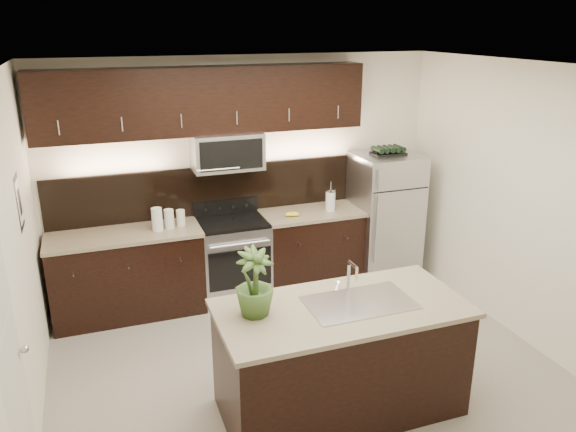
% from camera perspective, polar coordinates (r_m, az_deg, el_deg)
% --- Properties ---
extents(ground, '(4.50, 4.50, 0.00)m').
position_cam_1_polar(ground, '(5.33, 2.00, -15.54)').
color(ground, gray).
rests_on(ground, ground).
extents(room_walls, '(4.52, 4.02, 2.71)m').
position_cam_1_polar(room_walls, '(4.51, 1.12, 1.91)').
color(room_walls, silver).
rests_on(room_walls, ground).
extents(counter_run, '(3.51, 0.65, 0.94)m').
position_cam_1_polar(counter_run, '(6.41, -7.38, -4.60)').
color(counter_run, black).
rests_on(counter_run, ground).
extents(upper_fixtures, '(3.49, 0.40, 1.66)m').
position_cam_1_polar(upper_fixtures, '(6.09, -8.11, 10.52)').
color(upper_fixtures, black).
rests_on(upper_fixtures, counter_run).
extents(island, '(1.96, 0.96, 0.94)m').
position_cam_1_polar(island, '(4.67, 5.33, -14.16)').
color(island, black).
rests_on(island, ground).
extents(sink_faucet, '(0.84, 0.50, 0.28)m').
position_cam_1_polar(sink_faucet, '(4.50, 7.22, -8.52)').
color(sink_faucet, silver).
rests_on(sink_faucet, island).
extents(refrigerator, '(0.75, 0.67, 1.55)m').
position_cam_1_polar(refrigerator, '(6.95, 9.77, -0.09)').
color(refrigerator, '#B2B2B7').
rests_on(refrigerator, ground).
extents(wine_rack, '(0.38, 0.24, 0.09)m').
position_cam_1_polar(wine_rack, '(6.73, 10.16, 6.51)').
color(wine_rack, black).
rests_on(wine_rack, refrigerator).
extents(plant, '(0.37, 0.37, 0.52)m').
position_cam_1_polar(plant, '(4.19, -3.45, -6.78)').
color(plant, '#334E1F').
rests_on(plant, island).
extents(canisters, '(0.36, 0.18, 0.25)m').
position_cam_1_polar(canisters, '(6.10, -12.27, -0.28)').
color(canisters, silver).
rests_on(canisters, counter_run).
extents(french_press, '(0.12, 0.12, 0.34)m').
position_cam_1_polar(french_press, '(6.56, 4.33, 1.63)').
color(french_press, silver).
rests_on(french_press, counter_run).
extents(bananas, '(0.18, 0.16, 0.05)m').
position_cam_1_polar(bananas, '(6.37, 0.05, 0.20)').
color(bananas, yellow).
rests_on(bananas, counter_run).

